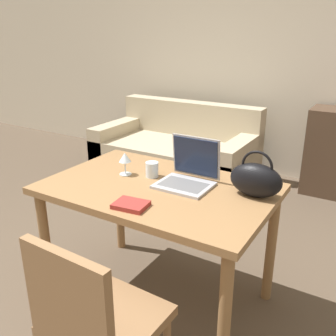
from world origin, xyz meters
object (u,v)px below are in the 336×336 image
at_px(couch, 177,153).
at_px(drinking_glass, 152,170).
at_px(wine_glass, 125,159).
at_px(laptop, 189,172).
at_px(handbag, 256,179).
at_px(chair, 94,319).

bearing_deg(couch, drinking_glass, -64.37).
bearing_deg(couch, wine_glass, -69.16).
relative_size(laptop, handbag, 1.08).
distance_m(laptop, handbag, 0.39).
height_order(laptop, drinking_glass, laptop).
height_order(chair, couch, chair).
bearing_deg(chair, handbag, 71.02).
height_order(laptop, handbag, laptop).
xyz_separation_m(laptop, handbag, (0.38, 0.02, 0.03)).
height_order(couch, handbag, handbag).
relative_size(chair, laptop, 2.91).
bearing_deg(laptop, drinking_glass, -173.03).
relative_size(chair, handbag, 3.15).
distance_m(chair, laptop, 0.95).
distance_m(chair, handbag, 1.04).
distance_m(drinking_glass, handbag, 0.63).
height_order(chair, drinking_glass, chair).
bearing_deg(chair, couch, 115.16).
bearing_deg(wine_glass, chair, -61.41).
bearing_deg(drinking_glass, handbag, 4.21).
relative_size(couch, laptop, 5.83).
bearing_deg(wine_glass, drinking_glass, 19.45).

